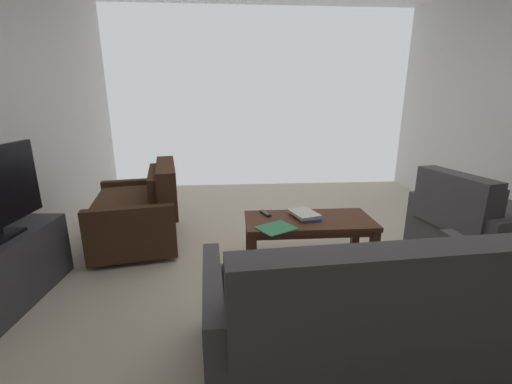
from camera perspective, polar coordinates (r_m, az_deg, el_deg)
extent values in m
cube|color=beige|center=(3.14, 5.46, -12.51)|extent=(5.04, 5.94, 0.01)
cylinder|color=black|center=(2.85, 26.66, -16.72)|extent=(0.05, 0.05, 0.06)
cylinder|color=black|center=(2.42, -3.88, -21.28)|extent=(0.05, 0.05, 0.06)
cylinder|color=black|center=(2.43, 36.93, -24.62)|extent=(0.05, 0.05, 0.06)
cube|color=#4C474C|center=(2.16, 16.82, -19.87)|extent=(1.61, 0.94, 0.38)
cube|color=#4C474C|center=(2.24, 26.39, -12.52)|extent=(0.77, 0.78, 0.10)
cube|color=#4C474C|center=(1.93, 6.23, -15.52)|extent=(0.77, 0.78, 0.10)
cube|color=#4C474C|center=(1.71, 23.01, -16.10)|extent=(1.56, 0.29, 0.47)
cube|color=#4C474C|center=(1.99, 31.18, -12.37)|extent=(0.71, 0.17, 0.33)
cube|color=#4C474C|center=(1.64, 8.76, -16.22)|extent=(0.71, 0.17, 0.33)
cube|color=#4C474C|center=(2.56, 34.53, -14.35)|extent=(0.16, 0.83, 0.54)
cube|color=#4C474C|center=(1.96, -7.21, -21.00)|extent=(0.16, 0.83, 0.54)
cylinder|color=black|center=(4.21, -23.65, -5.76)|extent=(0.06, 0.06, 0.06)
cylinder|color=black|center=(3.49, -25.47, -10.46)|extent=(0.06, 0.06, 0.06)
cylinder|color=black|center=(4.15, -14.49, -5.18)|extent=(0.06, 0.06, 0.06)
cylinder|color=black|center=(3.42, -14.28, -9.88)|extent=(0.06, 0.06, 0.06)
cube|color=#422819|center=(3.72, -19.76, -4.74)|extent=(0.95, 1.08, 0.35)
cube|color=#422819|center=(3.66, -20.40, -1.47)|extent=(0.85, 1.00, 0.10)
cube|color=#422819|center=(3.60, -15.01, 0.99)|extent=(0.35, 0.97, 0.47)
cube|color=#422819|center=(3.60, -16.76, 0.86)|extent=(0.28, 0.87, 0.33)
cube|color=#422819|center=(4.20, -19.33, -1.37)|extent=(0.79, 0.24, 0.51)
cube|color=#422819|center=(3.21, -20.57, -6.82)|extent=(0.79, 0.24, 0.51)
cube|color=#4C2819|center=(3.08, 9.06, -4.90)|extent=(1.16, 0.53, 0.04)
cube|color=#4C2819|center=(3.10, 9.03, -5.68)|extent=(1.06, 0.48, 0.05)
cube|color=#4C2819|center=(3.51, 16.64, -6.46)|extent=(0.07, 0.07, 0.38)
cube|color=#4C2819|center=(3.29, -1.12, -7.27)|extent=(0.07, 0.07, 0.38)
cube|color=#4C2819|center=(3.13, 19.48, -9.50)|extent=(0.07, 0.07, 0.38)
cube|color=#4C2819|center=(2.89, -0.63, -10.75)|extent=(0.07, 0.07, 0.38)
cube|color=#38383D|center=(3.09, -36.87, -10.85)|extent=(0.43, 1.07, 0.53)
cube|color=black|center=(3.09, -37.42, -10.99)|extent=(0.22, 0.25, 0.06)
cylinder|color=black|center=(4.20, 33.98, -7.25)|extent=(0.06, 0.06, 0.06)
cylinder|color=black|center=(3.34, 32.69, -12.73)|extent=(0.06, 0.06, 0.06)
cylinder|color=black|center=(3.67, 26.24, -9.25)|extent=(0.06, 0.06, 0.06)
cube|color=#4C474C|center=(3.68, 33.95, -6.46)|extent=(1.01, 0.88, 0.39)
cube|color=#4C474C|center=(3.62, 34.76, -2.77)|extent=(0.90, 0.81, 0.10)
cube|color=#4C474C|center=(3.29, 30.73, -1.31)|extent=(0.33, 0.73, 0.47)
cube|color=#4C474C|center=(3.37, 32.01, -1.14)|extent=(0.25, 0.65, 0.34)
cube|color=#4C474C|center=(3.91, 29.63, -3.52)|extent=(0.88, 0.29, 0.55)
cube|color=#385693|center=(3.10, 8.61, -4.11)|extent=(0.23, 0.30, 0.02)
cube|color=silver|center=(3.09, 8.21, -3.63)|extent=(0.28, 0.34, 0.03)
cube|color=black|center=(3.14, 1.62, -3.70)|extent=(0.10, 0.16, 0.02)
cube|color=#59595B|center=(3.14, 1.62, -3.51)|extent=(0.07, 0.11, 0.00)
cube|color=#337F51|center=(2.83, 3.48, -6.16)|extent=(0.38, 0.36, 0.01)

